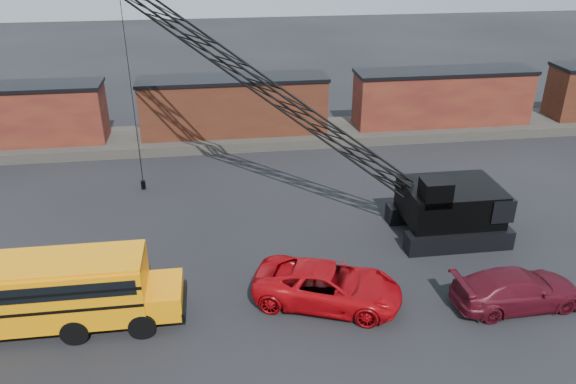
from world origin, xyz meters
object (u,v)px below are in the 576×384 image
(red_pickup, at_px, (328,285))
(crawler_crane, at_px, (269,90))
(school_bus, at_px, (27,292))
(maroon_suv, at_px, (517,289))

(red_pickup, xyz_separation_m, crawler_crane, (-1.55, 8.85, 6.24))
(school_bus, xyz_separation_m, red_pickup, (12.24, 0.08, -0.91))
(crawler_crane, bearing_deg, red_pickup, -80.05)
(school_bus, xyz_separation_m, crawler_crane, (10.68, 8.93, 5.33))
(red_pickup, xyz_separation_m, maroon_suv, (8.03, -1.30, -0.07))
(maroon_suv, relative_size, crawler_crane, 0.29)
(red_pickup, bearing_deg, crawler_crane, 30.32)
(school_bus, height_order, crawler_crane, crawler_crane)
(maroon_suv, bearing_deg, red_pickup, 78.09)
(maroon_suv, xyz_separation_m, crawler_crane, (-9.58, 10.14, 6.30))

